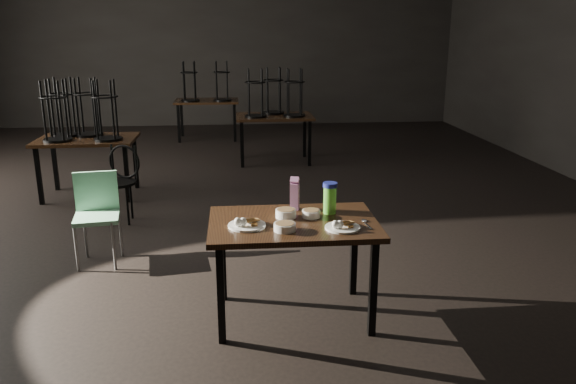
{
  "coord_description": "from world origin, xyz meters",
  "views": [
    {
      "loc": [
        0.22,
        -6.49,
        2.08
      ],
      "look_at": [
        0.61,
        -2.33,
        0.85
      ],
      "focal_mm": 35.0,
      "sensor_mm": 36.0,
      "label": 1
    }
  ],
  "objects": [
    {
      "name": "plate_right",
      "position": [
        0.93,
        -2.92,
        0.77
      ],
      "size": [
        0.24,
        0.24,
        0.08
      ],
      "color": "white",
      "rests_on": "main_table"
    },
    {
      "name": "bg_table_left",
      "position": [
        -1.67,
        0.63,
        0.8
      ],
      "size": [
        1.2,
        0.8,
        1.48
      ],
      "color": "black",
      "rests_on": "ground"
    },
    {
      "name": "plate_left",
      "position": [
        0.28,
        -2.81,
        0.77
      ],
      "size": [
        0.26,
        0.26,
        0.09
      ],
      "color": "white",
      "rests_on": "main_table"
    },
    {
      "name": "spoon",
      "position": [
        1.12,
        -2.8,
        0.75
      ],
      "size": [
        0.05,
        0.21,
        0.01
      ],
      "color": "silver",
      "rests_on": "main_table"
    },
    {
      "name": "main_table",
      "position": [
        0.61,
        -2.73,
        0.67
      ],
      "size": [
        1.2,
        0.8,
        0.75
      ],
      "color": "black",
      "rests_on": "ground"
    },
    {
      "name": "bg_table_right",
      "position": [
        0.84,
        2.28,
        0.78
      ],
      "size": [
        1.2,
        0.8,
        1.48
      ],
      "color": "black",
      "rests_on": "ground"
    },
    {
      "name": "juice_carton",
      "position": [
        0.65,
        -2.46,
        0.87
      ],
      "size": [
        0.08,
        0.08,
        0.26
      ],
      "color": "#87186F",
      "rests_on": "main_table"
    },
    {
      "name": "water_bottle",
      "position": [
        0.9,
        -2.57,
        0.87
      ],
      "size": [
        0.11,
        0.11,
        0.23
      ],
      "color": "#68D83F",
      "rests_on": "main_table"
    },
    {
      "name": "bowl_far",
      "position": [
        0.75,
        -2.65,
        0.78
      ],
      "size": [
        0.13,
        0.13,
        0.05
      ],
      "color": "white",
      "rests_on": "main_table"
    },
    {
      "name": "bowl_big",
      "position": [
        0.54,
        -2.92,
        0.78
      ],
      "size": [
        0.15,
        0.15,
        0.05
      ],
      "color": "white",
      "rests_on": "main_table"
    },
    {
      "name": "bowl_near",
      "position": [
        0.57,
        -2.64,
        0.78
      ],
      "size": [
        0.15,
        0.15,
        0.06
      ],
      "color": "white",
      "rests_on": "main_table"
    },
    {
      "name": "room",
      "position": [
        -0.06,
        0.01,
        2.33
      ],
      "size": [
        12.0,
        12.04,
        3.22
      ],
      "color": "black",
      "rests_on": "ground"
    },
    {
      "name": "bg_table_far",
      "position": [
        -0.31,
        4.32,
        0.75
      ],
      "size": [
        1.2,
        0.8,
        1.48
      ],
      "color": "black",
      "rests_on": "ground"
    },
    {
      "name": "bentwood_chair",
      "position": [
        -1.06,
        -0.39,
        0.5
      ],
      "size": [
        0.45,
        0.44,
        0.84
      ],
      "rotation": [
        0.0,
        0.0,
        -0.38
      ],
      "color": "black",
      "rests_on": "ground"
    },
    {
      "name": "school_chair",
      "position": [
        -1.05,
        -1.53,
        0.5
      ],
      "size": [
        0.43,
        0.43,
        0.83
      ],
      "rotation": [
        0.0,
        0.0,
        0.14
      ],
      "color": "#77B991",
      "rests_on": "ground"
    }
  ]
}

